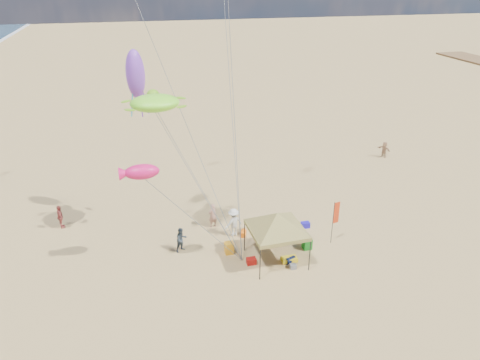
{
  "coord_description": "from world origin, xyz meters",
  "views": [
    {
      "loc": [
        -5.74,
        -20.22,
        15.25
      ],
      "look_at": [
        0.0,
        3.0,
        4.0
      ],
      "focal_mm": 33.32,
      "sensor_mm": 36.0,
      "label": 1
    }
  ],
  "objects_px": {
    "cooler_red": "(251,261)",
    "person_near_a": "(213,215)",
    "cooler_blue": "(305,225)",
    "person_near_c": "(234,222)",
    "person_far_c": "(384,149)",
    "chair_yellow": "(229,248)",
    "chair_green": "(307,243)",
    "canopy_tent": "(277,215)",
    "beach_cart": "(289,259)",
    "feather_flag": "(335,215)",
    "person_near_b": "(182,240)",
    "person_far_a": "(60,217)"
  },
  "relations": [
    {
      "from": "chair_green",
      "to": "chair_yellow",
      "type": "bearing_deg",
      "value": 171.92
    },
    {
      "from": "feather_flag",
      "to": "beach_cart",
      "type": "relative_size",
      "value": 3.14
    },
    {
      "from": "feather_flag",
      "to": "beach_cart",
      "type": "bearing_deg",
      "value": -157.94
    },
    {
      "from": "chair_yellow",
      "to": "beach_cart",
      "type": "distance_m",
      "value": 3.61
    },
    {
      "from": "person_far_c",
      "to": "cooler_red",
      "type": "bearing_deg",
      "value": -75.91
    },
    {
      "from": "person_near_c",
      "to": "person_far_c",
      "type": "height_order",
      "value": "person_near_c"
    },
    {
      "from": "canopy_tent",
      "to": "person_far_c",
      "type": "xyz_separation_m",
      "value": [
        14.39,
        12.77,
        -2.27
      ]
    },
    {
      "from": "cooler_red",
      "to": "person_near_b",
      "type": "bearing_deg",
      "value": 148.06
    },
    {
      "from": "cooler_red",
      "to": "person_far_a",
      "type": "distance_m",
      "value": 12.96
    },
    {
      "from": "chair_yellow",
      "to": "cooler_red",
      "type": "bearing_deg",
      "value": -54.16
    },
    {
      "from": "person_far_a",
      "to": "person_near_c",
      "type": "bearing_deg",
      "value": -123.05
    },
    {
      "from": "chair_green",
      "to": "beach_cart",
      "type": "bearing_deg",
      "value": -144.61
    },
    {
      "from": "cooler_red",
      "to": "chair_yellow",
      "type": "distance_m",
      "value": 1.71
    },
    {
      "from": "canopy_tent",
      "to": "chair_green",
      "type": "relative_size",
      "value": 8.36
    },
    {
      "from": "canopy_tent",
      "to": "chair_yellow",
      "type": "bearing_deg",
      "value": 151.37
    },
    {
      "from": "canopy_tent",
      "to": "chair_yellow",
      "type": "relative_size",
      "value": 8.36
    },
    {
      "from": "feather_flag",
      "to": "person_near_a",
      "type": "xyz_separation_m",
      "value": [
        -6.89,
        3.61,
        -1.06
      ]
    },
    {
      "from": "chair_yellow",
      "to": "person_far_a",
      "type": "height_order",
      "value": "person_far_a"
    },
    {
      "from": "person_near_c",
      "to": "person_far_c",
      "type": "relative_size",
      "value": 1.28
    },
    {
      "from": "chair_green",
      "to": "person_far_a",
      "type": "relative_size",
      "value": 0.43
    },
    {
      "from": "canopy_tent",
      "to": "person_near_b",
      "type": "distance_m",
      "value": 6.05
    },
    {
      "from": "person_near_b",
      "to": "person_far_c",
      "type": "bearing_deg",
      "value": -0.51
    },
    {
      "from": "person_near_b",
      "to": "person_near_c",
      "type": "distance_m",
      "value": 3.53
    },
    {
      "from": "chair_green",
      "to": "person_far_c",
      "type": "bearing_deg",
      "value": 44.81
    },
    {
      "from": "canopy_tent",
      "to": "person_near_c",
      "type": "height_order",
      "value": "canopy_tent"
    },
    {
      "from": "person_near_a",
      "to": "canopy_tent",
      "type": "bearing_deg",
      "value": 97.85
    },
    {
      "from": "person_near_c",
      "to": "cooler_blue",
      "type": "bearing_deg",
      "value": 156.49
    },
    {
      "from": "cooler_blue",
      "to": "person_near_c",
      "type": "relative_size",
      "value": 0.29
    },
    {
      "from": "beach_cart",
      "to": "person_near_c",
      "type": "xyz_separation_m",
      "value": [
        -2.45,
        3.6,
        0.74
      ]
    },
    {
      "from": "cooler_red",
      "to": "person_near_c",
      "type": "height_order",
      "value": "person_near_c"
    },
    {
      "from": "cooler_red",
      "to": "person_near_a",
      "type": "height_order",
      "value": "person_near_a"
    },
    {
      "from": "feather_flag",
      "to": "person_near_c",
      "type": "height_order",
      "value": "feather_flag"
    },
    {
      "from": "feather_flag",
      "to": "person_far_c",
      "type": "bearing_deg",
      "value": 48.81
    },
    {
      "from": "beach_cart",
      "to": "person_far_c",
      "type": "height_order",
      "value": "person_far_c"
    },
    {
      "from": "beach_cart",
      "to": "person_far_c",
      "type": "relative_size",
      "value": 0.61
    },
    {
      "from": "person_near_a",
      "to": "person_near_c",
      "type": "height_order",
      "value": "person_near_c"
    },
    {
      "from": "feather_flag",
      "to": "person_far_c",
      "type": "xyz_separation_m",
      "value": [
        10.34,
        11.81,
        -1.16
      ]
    },
    {
      "from": "feather_flag",
      "to": "person_far_c",
      "type": "height_order",
      "value": "feather_flag"
    },
    {
      "from": "cooler_blue",
      "to": "beach_cart",
      "type": "xyz_separation_m",
      "value": [
        -2.33,
        -3.39,
        0.01
      ]
    },
    {
      "from": "feather_flag",
      "to": "person_near_b",
      "type": "xyz_separation_m",
      "value": [
        -9.2,
        1.3,
        -1.12
      ]
    },
    {
      "from": "beach_cart",
      "to": "person_far_a",
      "type": "distance_m",
      "value": 15.01
    },
    {
      "from": "cooler_blue",
      "to": "chair_yellow",
      "type": "height_order",
      "value": "chair_yellow"
    },
    {
      "from": "cooler_blue",
      "to": "person_far_a",
      "type": "xyz_separation_m",
      "value": [
        -15.49,
        3.8,
        0.62
      ]
    },
    {
      "from": "person_near_c",
      "to": "canopy_tent",
      "type": "bearing_deg",
      "value": 97.6
    },
    {
      "from": "chair_green",
      "to": "person_far_a",
      "type": "height_order",
      "value": "person_far_a"
    },
    {
      "from": "feather_flag",
      "to": "person_far_c",
      "type": "distance_m",
      "value": 15.74
    },
    {
      "from": "cooler_red",
      "to": "person_near_b",
      "type": "relative_size",
      "value": 0.35
    },
    {
      "from": "chair_green",
      "to": "canopy_tent",
      "type": "bearing_deg",
      "value": -162.96
    },
    {
      "from": "beach_cart",
      "to": "person_near_b",
      "type": "height_order",
      "value": "person_near_b"
    },
    {
      "from": "chair_green",
      "to": "beach_cart",
      "type": "xyz_separation_m",
      "value": [
        -1.52,
        -1.08,
        -0.15
      ]
    }
  ]
}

